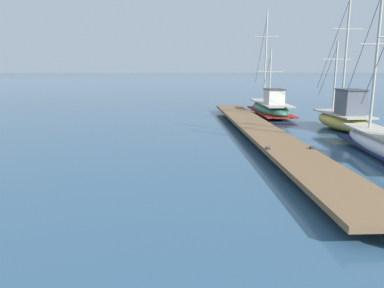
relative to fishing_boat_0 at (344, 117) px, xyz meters
name	(u,v)px	position (x,y,z in m)	size (l,w,h in m)	color
floating_dock	(261,131)	(-4.93, -2.14, -0.36)	(1.87, 22.15, 0.53)	brown
fishing_boat_0	(344,117)	(0.00, 0.00, 0.00)	(2.02, 5.84, 7.18)	gold
fishing_boat_1	(270,107)	(-2.37, 6.22, -0.14)	(2.02, 8.70, 7.31)	#337556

